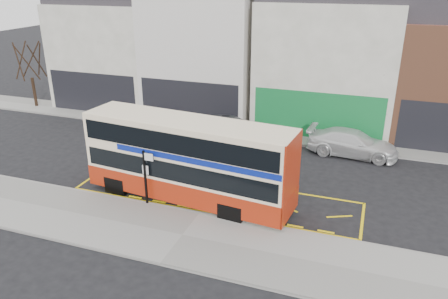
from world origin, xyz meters
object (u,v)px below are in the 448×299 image
at_px(car_silver, 152,124).
at_px(car_white, 352,143).
at_px(street_tree_right, 387,81).
at_px(car_grey, 231,130).
at_px(street_tree_left, 27,51).
at_px(bus_stop_post, 146,172).
at_px(double_decker_bus, 188,159).

bearing_deg(car_silver, car_white, -71.46).
bearing_deg(street_tree_right, car_grey, -161.62).
bearing_deg(car_silver, car_grey, -68.92).
bearing_deg(car_white, street_tree_left, 90.08).
height_order(bus_stop_post, street_tree_right, street_tree_right).
relative_size(double_decker_bus, bus_stop_post, 3.88).
distance_m(bus_stop_post, street_tree_left, 20.04).
bearing_deg(street_tree_right, bus_stop_post, -129.06).
relative_size(car_grey, car_white, 0.87).
height_order(car_silver, car_grey, car_grey).
relative_size(double_decker_bus, street_tree_left, 1.56).
bearing_deg(car_silver, street_tree_right, -60.83).
bearing_deg(bus_stop_post, street_tree_right, 53.38).
bearing_deg(street_tree_right, double_decker_bus, -127.11).
distance_m(car_silver, car_grey, 5.49).
bearing_deg(street_tree_left, double_decker_bus, -29.30).
distance_m(car_white, street_tree_left, 25.23).
height_order(street_tree_left, street_tree_right, street_tree_left).
distance_m(car_grey, car_white, 7.59).
relative_size(bus_stop_post, car_grey, 0.58).
relative_size(bus_stop_post, car_white, 0.50).
bearing_deg(bus_stop_post, car_silver, 119.44).
bearing_deg(double_decker_bus, street_tree_left, 156.54).
distance_m(double_decker_bus, car_silver, 9.87).
bearing_deg(bus_stop_post, car_grey, 86.61).
bearing_deg(street_tree_left, bus_stop_post, -34.59).
bearing_deg(double_decker_bus, bus_stop_post, -137.06).
distance_m(bus_stop_post, street_tree_right, 16.13).
bearing_deg(street_tree_left, street_tree_right, 2.46).
height_order(car_grey, street_tree_left, street_tree_left).
xyz_separation_m(double_decker_bus, car_white, (6.95, 8.34, -1.36)).
height_order(double_decker_bus, street_tree_right, street_tree_right).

